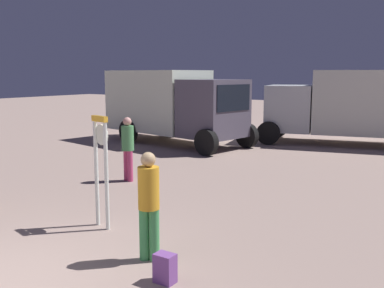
% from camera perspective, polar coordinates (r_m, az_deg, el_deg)
% --- Properties ---
extents(standing_clock, '(0.42, 0.18, 2.00)m').
position_cam_1_polar(standing_clock, '(7.91, -11.63, -2.12)').
color(standing_clock, silver).
rests_on(standing_clock, ground_plane).
extents(person_near_clock, '(0.31, 0.31, 1.62)m').
position_cam_1_polar(person_near_clock, '(6.46, -5.60, -7.29)').
color(person_near_clock, '#419A54').
rests_on(person_near_clock, ground_plane).
extents(backpack, '(0.27, 0.23, 0.39)m').
position_cam_1_polar(backpack, '(6.03, -3.46, -15.71)').
color(backpack, '#76448F').
rests_on(backpack, ground_plane).
extents(person_distant, '(0.31, 0.31, 1.64)m').
position_cam_1_polar(person_distant, '(11.32, -8.28, -0.21)').
color(person_distant, '#BF3B6A').
rests_on(person_distant, ground_plane).
extents(box_truck_near, '(6.48, 3.44, 2.85)m').
position_cam_1_polar(box_truck_near, '(17.44, -2.62, 5.27)').
color(box_truck_near, silver).
rests_on(box_truck_near, ground_plane).
extents(box_truck_far, '(7.57, 4.03, 2.86)m').
position_cam_1_polar(box_truck_far, '(18.14, 21.42, 4.79)').
color(box_truck_far, silver).
rests_on(box_truck_far, ground_plane).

